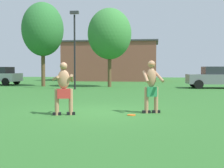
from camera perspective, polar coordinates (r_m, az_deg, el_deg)
ground_plane at (r=10.05m, az=-2.75°, el=-5.29°), size 80.00×80.00×0.00m
player_with_cap at (r=9.79m, az=7.45°, el=-0.03°), size 0.71×0.65×1.71m
player_in_red at (r=9.42m, az=-9.09°, el=-0.62°), size 0.81×0.68×1.63m
frisbee at (r=9.33m, az=3.69°, el=-5.85°), size 0.26×0.26×0.03m
car_gray_mid_lot at (r=23.40m, az=19.34°, el=1.27°), size 4.42×2.27×1.58m
lamp_post at (r=21.08m, az=-7.07°, el=8.03°), size 0.60×0.24×5.36m
outbuilding_behind_lot at (r=36.53m, az=-0.14°, el=4.31°), size 11.17×6.29×4.62m
tree_left_field at (r=23.83m, az=-0.47°, el=9.41°), size 3.41×3.41×6.12m
tree_right_field at (r=25.30m, az=-12.93°, el=9.99°), size 3.34×3.34×6.75m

